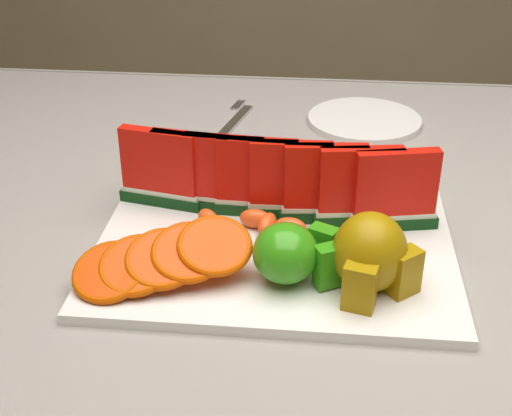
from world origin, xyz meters
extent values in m
cube|color=#4D3021|center=(0.00, 0.00, 0.73)|extent=(1.40, 0.90, 0.03)
cube|color=gray|center=(0.00, 0.00, 0.75)|extent=(1.52, 1.02, 0.01)
cube|color=gray|center=(0.00, 0.51, 0.66)|extent=(1.52, 0.01, 0.20)
cube|color=silver|center=(-0.03, -0.08, 0.76)|extent=(0.40, 0.30, 0.01)
ellipsoid|color=#199012|center=(-0.01, -0.15, 0.80)|extent=(0.07, 0.07, 0.06)
cube|color=#199012|center=(0.03, -0.16, 0.80)|extent=(0.03, 0.03, 0.05)
cube|color=beige|center=(0.04, -0.16, 0.80)|extent=(0.03, 0.02, 0.04)
cube|color=#199012|center=(0.02, -0.12, 0.80)|extent=(0.03, 0.03, 0.05)
cube|color=beige|center=(0.03, -0.12, 0.80)|extent=(0.03, 0.02, 0.04)
ellipsoid|color=#9D6308|center=(0.07, -0.15, 0.81)|extent=(0.08, 0.08, 0.08)
cube|color=#9D6308|center=(0.06, -0.19, 0.79)|extent=(0.04, 0.03, 0.05)
cube|color=#9D6308|center=(0.11, -0.16, 0.79)|extent=(0.04, 0.04, 0.05)
cylinder|color=silver|center=(0.08, 0.31, 0.76)|extent=(0.19, 0.19, 0.01)
cube|color=silver|center=(-0.13, 0.28, 0.76)|extent=(0.05, 0.17, 0.00)
cube|color=silver|center=(-0.13, 0.37, 0.76)|extent=(0.01, 0.04, 0.00)
cube|color=silver|center=(-0.13, 0.37, 0.76)|extent=(0.01, 0.04, 0.00)
cube|color=silver|center=(-0.12, 0.37, 0.76)|extent=(0.01, 0.04, 0.00)
cube|color=#153A11|center=(-0.18, 0.00, 0.78)|extent=(0.11, 0.04, 0.01)
cube|color=silver|center=(-0.18, 0.00, 0.79)|extent=(0.10, 0.04, 0.01)
cube|color=red|center=(-0.18, 0.00, 0.83)|extent=(0.10, 0.04, 0.08)
cube|color=#153A11|center=(-0.14, -0.01, 0.78)|extent=(0.11, 0.04, 0.01)
cube|color=silver|center=(-0.14, -0.01, 0.79)|extent=(0.10, 0.03, 0.01)
cube|color=red|center=(-0.14, -0.01, 0.83)|extent=(0.10, 0.03, 0.08)
cube|color=#153A11|center=(-0.10, -0.01, 0.78)|extent=(0.11, 0.03, 0.01)
cube|color=silver|center=(-0.10, -0.01, 0.79)|extent=(0.10, 0.03, 0.01)
cube|color=red|center=(-0.10, -0.01, 0.83)|extent=(0.10, 0.02, 0.08)
cube|color=#153A11|center=(-0.06, -0.01, 0.78)|extent=(0.11, 0.02, 0.01)
cube|color=silver|center=(-0.06, -0.01, 0.79)|extent=(0.10, 0.02, 0.01)
cube|color=red|center=(-0.06, -0.01, 0.83)|extent=(0.10, 0.02, 0.08)
cube|color=#153A11|center=(-0.02, -0.02, 0.78)|extent=(0.11, 0.02, 0.01)
cube|color=silver|center=(-0.02, -0.02, 0.79)|extent=(0.10, 0.02, 0.01)
cube|color=red|center=(-0.02, -0.02, 0.83)|extent=(0.10, 0.02, 0.08)
cube|color=#153A11|center=(0.02, -0.02, 0.78)|extent=(0.11, 0.03, 0.01)
cube|color=silver|center=(0.02, -0.02, 0.79)|extent=(0.10, 0.03, 0.01)
cube|color=red|center=(0.02, -0.02, 0.83)|extent=(0.10, 0.02, 0.08)
cube|color=#153A11|center=(0.06, -0.03, 0.78)|extent=(0.11, 0.04, 0.01)
cube|color=silver|center=(0.06, -0.03, 0.79)|extent=(0.10, 0.03, 0.01)
cube|color=red|center=(0.06, -0.03, 0.83)|extent=(0.10, 0.03, 0.08)
cube|color=#153A11|center=(0.10, -0.03, 0.78)|extent=(0.11, 0.04, 0.01)
cube|color=silver|center=(0.10, -0.03, 0.79)|extent=(0.10, 0.04, 0.01)
cube|color=red|center=(0.10, -0.03, 0.83)|extent=(0.10, 0.04, 0.08)
cylinder|color=orange|center=(-0.19, -0.18, 0.79)|extent=(0.08, 0.08, 0.03)
torus|color=#B84400|center=(-0.19, -0.18, 0.79)|extent=(0.09, 0.09, 0.04)
cylinder|color=orange|center=(-0.17, -0.17, 0.79)|extent=(0.08, 0.08, 0.03)
torus|color=#B84400|center=(-0.17, -0.17, 0.79)|extent=(0.09, 0.08, 0.04)
cylinder|color=orange|center=(-0.14, -0.16, 0.80)|extent=(0.07, 0.07, 0.03)
torus|color=#B84400|center=(-0.14, -0.16, 0.80)|extent=(0.08, 0.08, 0.04)
cylinder|color=orange|center=(-0.11, -0.15, 0.80)|extent=(0.08, 0.08, 0.03)
torus|color=#B84400|center=(-0.11, -0.15, 0.80)|extent=(0.09, 0.09, 0.04)
cylinder|color=orange|center=(-0.09, -0.14, 0.80)|extent=(0.09, 0.09, 0.03)
torus|color=#B84400|center=(-0.09, -0.14, 0.80)|extent=(0.10, 0.10, 0.04)
cylinder|color=orange|center=(-0.14, 0.04, 0.78)|extent=(0.08, 0.08, 0.03)
torus|color=#B84400|center=(-0.14, 0.04, 0.78)|extent=(0.09, 0.09, 0.03)
cylinder|color=orange|center=(-0.09, 0.04, 0.79)|extent=(0.09, 0.08, 0.03)
torus|color=#B84400|center=(-0.09, 0.04, 0.79)|extent=(0.10, 0.10, 0.03)
cylinder|color=orange|center=(-0.04, 0.04, 0.79)|extent=(0.09, 0.09, 0.03)
torus|color=#B84400|center=(-0.04, 0.04, 0.79)|extent=(0.10, 0.10, 0.03)
cylinder|color=orange|center=(0.01, 0.04, 0.79)|extent=(0.10, 0.10, 0.03)
torus|color=#B84400|center=(0.01, 0.04, 0.79)|extent=(0.11, 0.11, 0.03)
cylinder|color=orange|center=(0.05, 0.04, 0.80)|extent=(0.10, 0.10, 0.03)
torus|color=#B84400|center=(0.05, 0.04, 0.80)|extent=(0.11, 0.11, 0.03)
cylinder|color=orange|center=(0.10, 0.04, 0.80)|extent=(0.10, 0.10, 0.03)
torus|color=#B84400|center=(0.10, 0.04, 0.80)|extent=(0.12, 0.12, 0.03)
ellipsoid|color=#FF7E00|center=(-0.11, -0.06, 0.78)|extent=(0.04, 0.04, 0.02)
ellipsoid|color=#FF7E00|center=(-0.09, -0.08, 0.78)|extent=(0.04, 0.04, 0.02)
ellipsoid|color=#FF7E00|center=(-0.05, -0.05, 0.78)|extent=(0.04, 0.02, 0.02)
ellipsoid|color=#FF7E00|center=(-0.04, -0.06, 0.78)|extent=(0.03, 0.04, 0.02)
ellipsoid|color=#FF7E00|center=(-0.01, -0.06, 0.78)|extent=(0.04, 0.03, 0.02)
ellipsoid|color=#FF7E00|center=(0.01, -0.08, 0.78)|extent=(0.04, 0.04, 0.02)
camera|label=1|loc=(0.02, -0.76, 1.20)|focal=50.00mm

